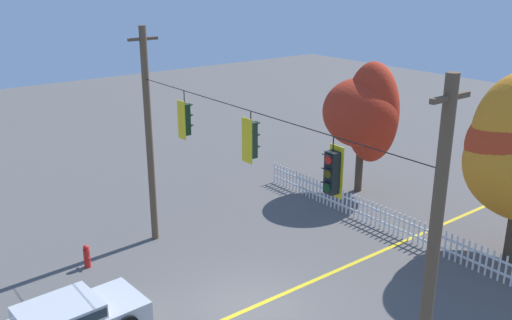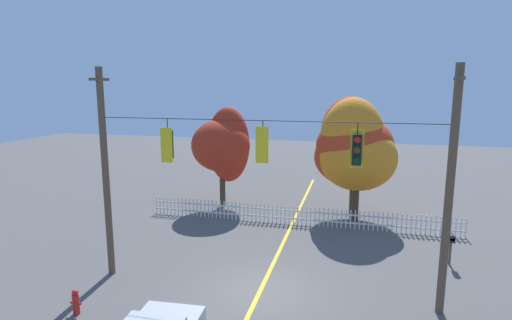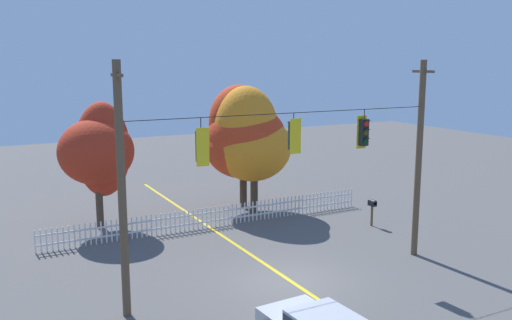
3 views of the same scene
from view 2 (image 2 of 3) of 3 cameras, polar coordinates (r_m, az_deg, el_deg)
name	(u,v)px [view 2 (image 2 of 3)]	position (r m, az deg, el deg)	size (l,w,h in m)	color
ground	(260,291)	(15.53, 0.59, -17.51)	(80.00, 80.00, 0.00)	#565451
lane_centerline_stripe	(260,291)	(15.53, 0.59, -17.49)	(0.16, 36.00, 0.01)	gold
signal_support_span	(260,181)	(14.10, 0.62, -2.88)	(12.15, 1.10, 7.88)	brown
traffic_signal_northbound_secondary	(168,145)	(14.99, -12.00, 2.09)	(0.43, 0.38, 1.54)	black
traffic_signal_eastbound_side	(263,144)	(13.84, 0.93, 2.18)	(0.43, 0.38, 1.40)	black
traffic_signal_southbound_primary	(357,149)	(13.53, 13.69, 1.42)	(0.43, 0.38, 1.48)	black
white_picket_fence	(298,215)	(22.00, 5.76, -7.58)	(16.24, 0.06, 1.00)	white
autumn_maple_near_fence	(224,145)	(24.64, -4.44, 2.02)	(3.50, 3.15, 5.97)	#473828
autumn_maple_mid	(353,147)	(23.17, 13.18, 1.75)	(4.24, 3.99, 6.63)	#473828
autumn_oak_far_east	(355,149)	(22.72, 13.41, 1.44)	(4.13, 3.45, 6.60)	#473828
fire_hydrant	(76,302)	(15.14, -23.51, -17.44)	(0.38, 0.22, 0.83)	red
roadside_mailbox	(451,240)	(18.83, 25.24, -9.89)	(0.25, 0.44, 1.30)	brown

